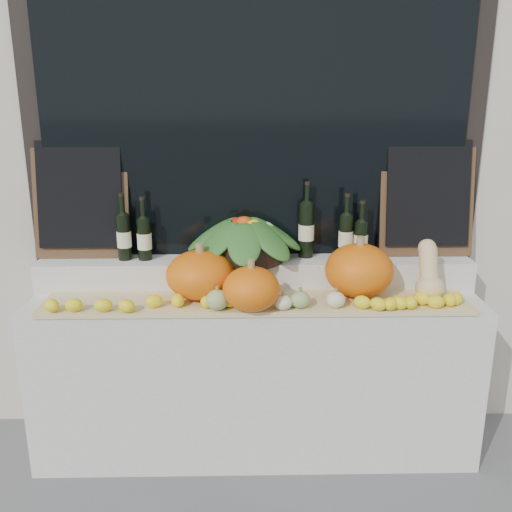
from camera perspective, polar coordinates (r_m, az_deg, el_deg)
storefront_facade at (r=3.50m, az=-0.28°, el=21.90°), size 7.00×0.94×4.50m
display_sill at (r=3.14m, az=-0.03°, el=-11.61°), size 2.30×0.55×0.88m
rear_tier at (r=3.07m, az=-0.08°, el=-1.67°), size 2.30×0.25×0.16m
straw_bedding at (r=2.83m, az=0.02°, el=-4.71°), size 2.10×0.32×0.02m
pumpkin_left at (r=2.84m, az=-5.57°, el=-1.87°), size 0.43×0.43×0.24m
pumpkin_right at (r=2.90m, az=10.27°, el=-1.42°), size 0.39×0.39×0.27m
pumpkin_center at (r=2.68m, az=-0.48°, el=-3.31°), size 0.27×0.27×0.21m
butternut_squash at (r=2.94m, az=16.91°, el=-1.82°), size 0.14×0.21×0.29m
decorative_gourds at (r=2.71m, az=1.21°, el=-4.30°), size 0.67×0.13×0.15m
lemon_heap at (r=2.71m, az=0.07°, el=-4.68°), size 2.20×0.16×0.06m
produce_bowl at (r=3.00m, az=-1.18°, el=1.80°), size 0.64×0.64×0.24m
wine_bottle_far_left at (r=3.08m, az=-13.06°, el=1.94°), size 0.08×0.08×0.36m
wine_bottle_near_left at (r=3.05m, az=-11.11°, el=1.76°), size 0.08×0.08×0.34m
wine_bottle_tall at (r=3.05m, az=5.05°, el=2.66°), size 0.08×0.08×0.41m
wine_bottle_near_right at (r=3.05m, az=8.96°, el=1.99°), size 0.08×0.08×0.35m
wine_bottle_far_right at (r=3.06m, az=10.42°, el=1.64°), size 0.08×0.08×0.31m
chalkboard_left at (r=3.15m, az=-17.17°, el=5.61°), size 0.50×0.13×0.62m
chalkboard_right at (r=3.18m, az=16.78°, el=5.74°), size 0.50×0.13×0.62m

